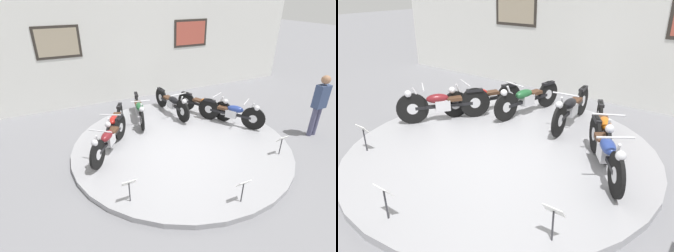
{
  "view_description": "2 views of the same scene",
  "coord_description": "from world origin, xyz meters",
  "views": [
    {
      "loc": [
        -2.86,
        -5.28,
        3.69
      ],
      "look_at": [
        -0.28,
        0.21,
        0.56
      ],
      "focal_mm": 28.0,
      "sensor_mm": 36.0,
      "label": 1
    },
    {
      "loc": [
        3.25,
        -4.3,
        2.94
      ],
      "look_at": [
        0.13,
        -0.05,
        0.61
      ],
      "focal_mm": 35.0,
      "sensor_mm": 36.0,
      "label": 2
    }
  ],
  "objects": [
    {
      "name": "motorcycle_red",
      "position": [
        -1.46,
        1.16,
        0.49
      ],
      "size": [
        0.92,
        1.77,
        0.78
      ],
      "color": "black",
      "rests_on": "display_platform"
    },
    {
      "name": "display_platform",
      "position": [
        0.0,
        0.0,
        0.06
      ],
      "size": [
        5.61,
        5.61,
        0.12
      ],
      "primitive_type": "cylinder",
      "color": "#99999E",
      "rests_on": "ground_plane"
    },
    {
      "name": "motorcycle_green",
      "position": [
        -0.56,
        1.7,
        0.51
      ],
      "size": [
        0.6,
        1.96,
        0.8
      ],
      "color": "black",
      "rests_on": "display_platform"
    },
    {
      "name": "ground_plane",
      "position": [
        0.0,
        0.0,
        0.0
      ],
      "size": [
        60.0,
        60.0,
        0.0
      ],
      "primitive_type": "plane",
      "color": "slate"
    },
    {
      "name": "motorcycle_orange",
      "position": [
        1.46,
        1.16,
        0.5
      ],
      "size": [
        0.93,
        1.79,
        0.79
      ],
      "color": "black",
      "rests_on": "display_platform"
    },
    {
      "name": "back_wall",
      "position": [
        0.0,
        4.0,
        2.05
      ],
      "size": [
        14.0,
        0.22,
        4.1
      ],
      "color": "silver",
      "rests_on": "ground_plane"
    },
    {
      "name": "motorcycle_black",
      "position": [
        0.55,
        1.7,
        0.52
      ],
      "size": [
        0.54,
        2.02,
        0.81
      ],
      "color": "black",
      "rests_on": "display_platform"
    },
    {
      "name": "info_placard_front_left",
      "position": [
        -1.91,
        -1.55,
        0.49
      ],
      "size": [
        0.26,
        0.11,
        0.51
      ],
      "color": "#333338",
      "rests_on": "display_platform"
    },
    {
      "name": "info_placard_front_right",
      "position": [
        1.91,
        -1.55,
        0.49
      ],
      "size": [
        0.26,
        0.11,
        0.51
      ],
      "color": "#333338",
      "rests_on": "display_platform"
    },
    {
      "name": "info_placard_front_centre",
      "position": [
        0.0,
        -2.45,
        0.49
      ],
      "size": [
        0.26,
        0.11,
        0.51
      ],
      "color": "#333338",
      "rests_on": "display_platform"
    },
    {
      "name": "motorcycle_maroon",
      "position": [
        -1.82,
        0.29,
        0.52
      ],
      "size": [
        1.27,
        1.65,
        0.81
      ],
      "color": "black",
      "rests_on": "display_platform"
    },
    {
      "name": "motorcycle_blue",
      "position": [
        1.82,
        0.29,
        0.52
      ],
      "size": [
        1.19,
        1.7,
        0.81
      ],
      "color": "black",
      "rests_on": "display_platform"
    }
  ]
}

